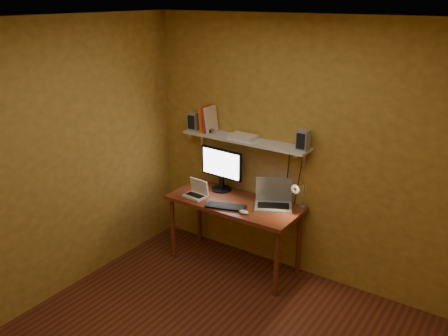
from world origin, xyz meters
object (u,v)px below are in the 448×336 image
Objects in this scene: wall_shelf at (245,140)px; laptop at (274,199)px; monitor at (221,167)px; shelf_camera at (210,131)px; desk at (234,209)px; speaker_right at (303,140)px; keyboard at (226,206)px; desk_lamp at (299,193)px; speaker_left at (194,121)px; router at (243,137)px; mouse at (244,212)px; netbook at (197,192)px.

laptop is at bearing -7.62° from wall_shelf.
shelf_camera is (-0.12, -0.04, 0.39)m from monitor.
speaker_right is at bearing 16.93° from desk.
keyboard is 0.74m from desk_lamp.
monitor is 1.38× the size of desk_lamp.
speaker_left reaches higher than keyboard.
keyboard is 1.52× the size of router.
mouse is 1.18m from speaker_left.
keyboard is at bearing 173.58° from mouse.
router is (-0.02, 0.18, 0.73)m from desk.
router is (-0.68, 0.05, 0.44)m from desk_lamp.
mouse is (0.23, -0.19, 0.10)m from desk.
desk_lamp is at bearing 17.13° from netbook.
shelf_camera is at bearing 124.54° from keyboard.
desk is 0.48m from monitor.
mouse is (0.64, -0.09, -0.03)m from netbook.
router reaches higher than wall_shelf.
speaker_right reaches higher than router.
laptop is at bearing -168.33° from speaker_right.
mouse is at bearing -136.03° from speaker_right.
wall_shelf is at bearing 90.00° from desk.
netbook is 0.92× the size of router.
speaker_right reaches higher than speaker_left.
shelf_camera reaches higher than desk.
netbook is at bearing -54.59° from speaker_left.
monitor is at bearing 149.21° from laptop.
keyboard is 2.14× the size of speaker_left.
laptop is 2.38× the size of speaker_left.
router is at bearing 95.78° from desk.
netbook reaches higher than desk.
desk is 0.72m from wall_shelf.
desk_lamp is at bearing -0.91° from shelf_camera.
mouse is at bearing -58.60° from wall_shelf.
mouse is (-0.15, -0.33, -0.06)m from laptop.
laptop is at bearing 0.02° from shelf_camera.
shelf_camera reaches higher than netbook.
mouse is 0.26× the size of desk_lamp.
speaker_right reaches higher than mouse.
desk is 7.39× the size of speaker_left.
laptop is at bearing -0.14° from monitor.
laptop is 4.52× the size of shelf_camera.
monitor is at bearing 147.46° from desk.
wall_shelf is at bearing 41.51° from netbook.
speaker_right is at bearing -16.34° from laptop.
desk is 5.72× the size of netbook.
desk_lamp reaches higher than desk.
netbook is at bearing 170.88° from mouse.
monitor is 0.95m from desk_lamp.
netbook is 1.27m from speaker_right.
speaker_left is (-0.64, 0.18, 0.81)m from desk.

